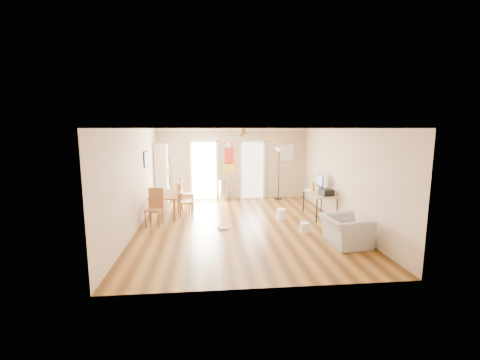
{
  "coord_description": "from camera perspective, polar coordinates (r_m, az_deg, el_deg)",
  "views": [
    {
      "loc": [
        -0.89,
        -8.4,
        2.6
      ],
      "look_at": [
        0.0,
        0.6,
        1.15
      ],
      "focal_mm": 24.18,
      "sensor_mm": 36.0,
      "label": 1
    }
  ],
  "objects": [
    {
      "name": "computer_desk",
      "position": [
        9.88,
        13.81,
        -4.29
      ],
      "size": [
        0.66,
        1.32,
        0.71
      ],
      "primitive_type": null,
      "color": "tan",
      "rests_on": "floor"
    },
    {
      "name": "orange_bottle",
      "position": [
        10.13,
        12.8,
        -1.13
      ],
      "size": [
        0.1,
        0.1,
        0.26
      ],
      "primitive_type": "cylinder",
      "rotation": [
        0.0,
        0.0,
        0.19
      ],
      "color": "orange",
      "rests_on": "computer_desk"
    },
    {
      "name": "dining_table",
      "position": [
        9.95,
        -12.81,
        -4.28
      ],
      "size": [
        0.9,
        1.4,
        0.67
      ],
      "primitive_type": null,
      "rotation": [
        0.0,
        0.0,
        -0.08
      ],
      "color": "#A06A33",
      "rests_on": "floor"
    },
    {
      "name": "wall_front",
      "position": [
        5.14,
        4.51,
        -5.54
      ],
      "size": [
        5.5,
        0.04,
        2.6
      ],
      "primitive_type": null,
      "color": "beige",
      "rests_on": "floor"
    },
    {
      "name": "wall_back",
      "position": [
        12.0,
        -1.36,
        2.88
      ],
      "size": [
        5.5,
        0.04,
        2.6
      ],
      "primitive_type": null,
      "color": "beige",
      "rests_on": "floor"
    },
    {
      "name": "dining_chair_right_b",
      "position": [
        9.77,
        -9.7,
        -3.53
      ],
      "size": [
        0.48,
        0.48,
        0.97
      ],
      "primitive_type": null,
      "rotation": [
        0.0,
        0.0,
        1.82
      ],
      "color": "#9D6532",
      "rests_on": "floor"
    },
    {
      "name": "keyboard",
      "position": [
        10.19,
        12.12,
        -1.76
      ],
      "size": [
        0.15,
        0.39,
        0.01
      ],
      "primitive_type": "cube",
      "rotation": [
        0.0,
        0.0,
        -0.06
      ],
      "color": "white",
      "rests_on": "computer_desk"
    },
    {
      "name": "kitchen_doorway",
      "position": [
        11.98,
        -6.37,
        1.62
      ],
      "size": [
        0.9,
        0.1,
        2.1
      ],
      "primitive_type": null,
      "color": "white",
      "rests_on": "wall_back"
    },
    {
      "name": "ac_grille",
      "position": [
        12.26,
        8.28,
        4.8
      ],
      "size": [
        0.5,
        0.04,
        0.6
      ],
      "primitive_type": "cube",
      "color": "white",
      "rests_on": "wall_back"
    },
    {
      "name": "torchiere_lamp",
      "position": [
        11.96,
        6.84,
        1.14
      ],
      "size": [
        0.4,
        0.4,
        1.91
      ],
      "primitive_type": null,
      "rotation": [
        0.0,
        0.0,
        0.11
      ],
      "color": "black",
      "rests_on": "floor"
    },
    {
      "name": "wall_left",
      "position": [
        8.7,
        -17.93,
        0.07
      ],
      "size": [
        0.04,
        7.0,
        2.6
      ],
      "primitive_type": null,
      "color": "beige",
      "rests_on": "floor"
    },
    {
      "name": "dining_chair_near",
      "position": [
        8.96,
        -14.93,
        -4.76
      ],
      "size": [
        0.48,
        0.48,
        1.0
      ],
      "primitive_type": null,
      "rotation": [
        0.0,
        0.0,
        -0.2
      ],
      "color": "#975730",
      "rests_on": "floor"
    },
    {
      "name": "wall_right",
      "position": [
        9.24,
        17.61,
        0.6
      ],
      "size": [
        0.04,
        7.0,
        2.6
      ],
      "primitive_type": null,
      "color": "beige",
      "rests_on": "floor"
    },
    {
      "name": "imac",
      "position": [
        10.08,
        13.91,
        -0.53
      ],
      "size": [
        0.25,
        0.53,
        0.5
      ],
      "primitive_type": null,
      "rotation": [
        0.0,
        0.0,
        -0.34
      ],
      "color": "black",
      "rests_on": "computer_desk"
    },
    {
      "name": "ceiling",
      "position": [
        8.44,
        0.4,
        9.11
      ],
      "size": [
        5.5,
        7.0,
        0.0
      ],
      "primitive_type": null,
      "color": "silver",
      "rests_on": "floor"
    },
    {
      "name": "dining_chair_right_a",
      "position": [
        10.74,
        -9.34,
        -2.17
      ],
      "size": [
        0.46,
        0.46,
        1.05
      ],
      "primitive_type": null,
      "rotation": [
        0.0,
        0.0,
        1.63
      ],
      "color": "olive",
      "rests_on": "floor"
    },
    {
      "name": "floor",
      "position": [
        8.83,
        0.39,
        -8.0
      ],
      "size": [
        7.0,
        7.0,
        0.0
      ],
      "primitive_type": "plane",
      "color": "brown",
      "rests_on": "ground"
    },
    {
      "name": "ceiling_fan",
      "position": [
        8.15,
        0.63,
        7.92
      ],
      "size": [
        1.24,
        1.24,
        0.2
      ],
      "primitive_type": null,
      "color": "#593819",
      "rests_on": "ceiling"
    },
    {
      "name": "bathroom_doorway",
      "position": [
        12.09,
        2.2,
        1.74
      ],
      "size": [
        0.8,
        0.1,
        2.1
      ],
      "primitive_type": null,
      "color": "white",
      "rests_on": "wall_back"
    },
    {
      "name": "wastebasket_b",
      "position": [
        8.34,
        11.28,
        -8.27
      ],
      "size": [
        0.28,
        0.28,
        0.27
      ],
      "primitive_type": "cylinder",
      "rotation": [
        0.0,
        0.0,
        0.23
      ],
      "color": "white",
      "rests_on": "floor"
    },
    {
      "name": "trash_can",
      "position": [
        11.87,
        -2.93,
        -1.79
      ],
      "size": [
        0.41,
        0.41,
        0.72
      ],
      "primitive_type": "cylinder",
      "rotation": [
        0.0,
        0.0,
        0.27
      ],
      "color": "silver",
      "rests_on": "floor"
    },
    {
      "name": "armchair",
      "position": [
        7.7,
        18.1,
        -8.52
      ],
      "size": [
        0.98,
        1.09,
        0.65
      ],
      "primitive_type": "imported",
      "rotation": [
        0.0,
        0.0,
        1.67
      ],
      "color": "#A4A49F",
      "rests_on": "floor"
    },
    {
      "name": "floor_cloth",
      "position": [
        8.54,
        -2.96,
        -8.49
      ],
      "size": [
        0.32,
        0.27,
        0.04
      ],
      "primitive_type": "cube",
      "rotation": [
        0.0,
        0.0,
        0.18
      ],
      "color": "#A6A7A1",
      "rests_on": "floor"
    },
    {
      "name": "wall_decal",
      "position": [
        11.95,
        -1.96,
        4.06
      ],
      "size": [
        0.46,
        0.03,
        1.1
      ],
      "primitive_type": "cube",
      "color": "red",
      "rests_on": "wall_back"
    },
    {
      "name": "bookshelf",
      "position": [
        11.84,
        -13.53,
        1.24
      ],
      "size": [
        0.41,
        0.93,
        2.06
      ],
      "primitive_type": null,
      "rotation": [
        0.0,
        0.0,
        -0.0
      ],
      "color": "white",
      "rests_on": "floor"
    },
    {
      "name": "framed_poster",
      "position": [
        10.01,
        -16.22,
        3.59
      ],
      "size": [
        0.04,
        0.66,
        0.48
      ],
      "primitive_type": "cube",
      "color": "black",
      "rests_on": "wall_left"
    },
    {
      "name": "printer",
      "position": [
        9.52,
        15.0,
        -2.08
      ],
      "size": [
        0.36,
        0.41,
        0.19
      ],
      "primitive_type": "cube",
      "rotation": [
        0.0,
        0.0,
        0.14
      ],
      "color": "black",
      "rests_on": "computer_desk"
    },
    {
      "name": "wastebasket_a",
      "position": [
        9.43,
        7.31,
        -5.99
      ],
      "size": [
        0.29,
        0.29,
        0.31
      ],
      "primitive_type": "cylinder",
      "rotation": [
        0.0,
        0.0,
        0.1
      ],
      "color": "white",
      "rests_on": "floor"
    },
    {
      "name": "crown_molding",
      "position": [
        8.44,
        0.4,
        8.84
      ],
      "size": [
        5.5,
        7.0,
        0.08
      ],
      "primitive_type": null,
      "color": "white",
      "rests_on": "wall_back"
    }
  ]
}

